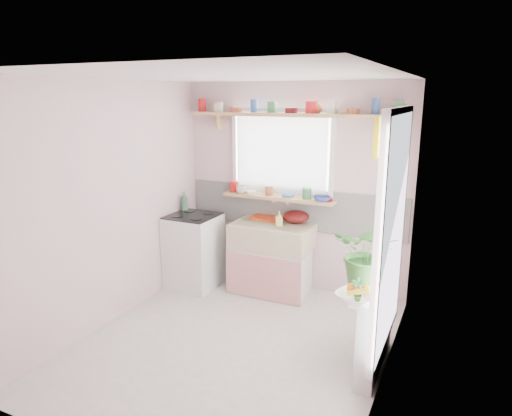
% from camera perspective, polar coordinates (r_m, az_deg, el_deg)
% --- Properties ---
extents(room, '(3.20, 3.20, 3.20)m').
position_cam_1_polar(room, '(4.62, 9.20, 1.66)').
color(room, silver).
rests_on(room, ground).
extents(sink_unit, '(0.95, 0.65, 1.11)m').
position_cam_1_polar(sink_unit, '(5.54, 1.97, -6.22)').
color(sink_unit, white).
rests_on(sink_unit, ground).
extents(cooker, '(0.58, 0.58, 0.93)m').
position_cam_1_polar(cooker, '(5.75, -7.77, -5.27)').
color(cooker, white).
rests_on(cooker, ground).
extents(radiator_ledge, '(0.22, 0.95, 0.78)m').
position_cam_1_polar(radiator_ledge, '(4.21, 14.68, -14.01)').
color(radiator_ledge, white).
rests_on(radiator_ledge, ground).
extents(windowsill, '(1.40, 0.22, 0.04)m').
position_cam_1_polar(windowsill, '(5.50, 2.80, 1.33)').
color(windowsill, tan).
rests_on(windowsill, room).
extents(pine_shelf, '(2.52, 0.24, 0.04)m').
position_cam_1_polar(pine_shelf, '(5.31, 4.41, 11.53)').
color(pine_shelf, tan).
rests_on(pine_shelf, room).
extents(shelf_crockery, '(2.47, 0.11, 0.12)m').
position_cam_1_polar(shelf_crockery, '(5.31, 4.43, 12.34)').
color(shelf_crockery, red).
rests_on(shelf_crockery, pine_shelf).
extents(sill_crockery, '(1.35, 0.11, 0.12)m').
position_cam_1_polar(sill_crockery, '(5.51, 2.33, 2.13)').
color(sill_crockery, red).
rests_on(sill_crockery, windowsill).
extents(dish_tray, '(0.39, 0.30, 0.04)m').
position_cam_1_polar(dish_tray, '(5.64, 1.51, -1.19)').
color(dish_tray, red).
rests_on(dish_tray, sink_unit).
extents(colander, '(0.39, 0.39, 0.14)m').
position_cam_1_polar(colander, '(5.49, 5.03, -1.07)').
color(colander, '#4F0E0D').
rests_on(colander, sink_unit).
extents(jade_plant, '(0.58, 0.52, 0.58)m').
position_cam_1_polar(jade_plant, '(3.90, 13.83, -5.52)').
color(jade_plant, '#36712D').
rests_on(jade_plant, radiator_ledge).
extents(fruit_bowl, '(0.39, 0.39, 0.08)m').
position_cam_1_polar(fruit_bowl, '(3.69, 12.52, -10.84)').
color(fruit_bowl, white).
rests_on(fruit_bowl, radiator_ledge).
extents(herb_pot, '(0.12, 0.10, 0.20)m').
position_cam_1_polar(herb_pot, '(3.66, 12.57, -9.98)').
color(herb_pot, '#2B6127').
rests_on(herb_pot, radiator_ledge).
extents(soap_bottle_sink, '(0.10, 0.10, 0.17)m').
position_cam_1_polar(soap_bottle_sink, '(5.33, 2.91, -1.33)').
color(soap_bottle_sink, '#D2CB5D').
rests_on(soap_bottle_sink, sink_unit).
extents(sill_cup, '(0.14, 0.14, 0.10)m').
position_cam_1_polar(sill_cup, '(5.63, -1.87, 2.34)').
color(sill_cup, beige).
rests_on(sill_cup, windowsill).
extents(sill_bowl, '(0.20, 0.20, 0.06)m').
position_cam_1_polar(sill_bowl, '(5.25, 8.22, 1.15)').
color(sill_bowl, '#2D4293').
rests_on(sill_bowl, windowsill).
extents(shelf_vase, '(0.17, 0.17, 0.14)m').
position_cam_1_polar(shelf_vase, '(5.27, 7.58, 12.41)').
color(shelf_vase, '#9C4630').
rests_on(shelf_vase, pine_shelf).
extents(cooker_bottle, '(0.12, 0.12, 0.24)m').
position_cam_1_polar(cooker_bottle, '(5.84, -8.93, 0.86)').
color(cooker_bottle, '#38704C').
rests_on(cooker_bottle, cooker).
extents(fruit, '(0.20, 0.14, 0.10)m').
position_cam_1_polar(fruit, '(3.67, 12.68, -9.94)').
color(fruit, orange).
rests_on(fruit, fruit_bowl).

